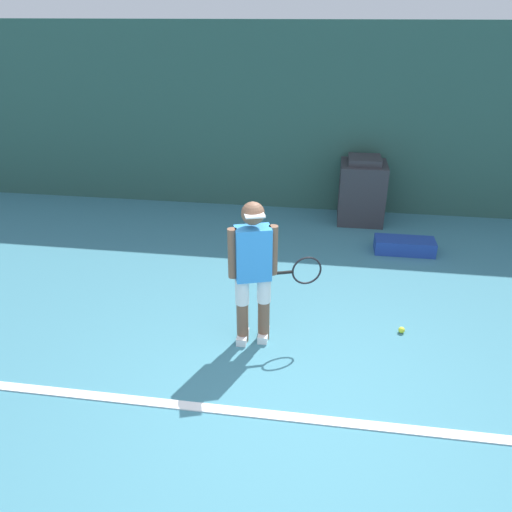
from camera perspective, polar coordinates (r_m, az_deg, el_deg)
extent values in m
plane|color=teal|center=(4.53, 4.29, -16.72)|extent=(24.00, 24.00, 0.00)
cube|color=#2D564C|center=(8.33, 7.40, 15.04)|extent=(24.00, 0.10, 2.96)
cube|color=white|center=(4.42, 4.14, -17.89)|extent=(21.60, 0.10, 0.01)
cylinder|color=brown|center=(5.13, -1.55, -7.54)|extent=(0.12, 0.12, 0.45)
cylinder|color=white|center=(4.94, -1.60, -4.04)|extent=(0.14, 0.14, 0.28)
cube|color=white|center=(5.24, -1.53, -9.22)|extent=(0.10, 0.24, 0.08)
cylinder|color=brown|center=(5.16, 0.88, -7.31)|extent=(0.12, 0.12, 0.45)
cylinder|color=white|center=(4.97, 0.91, -3.82)|extent=(0.14, 0.14, 0.28)
cube|color=white|center=(5.27, 0.87, -8.99)|extent=(0.10, 0.24, 0.08)
cube|color=#338CE0|center=(4.76, -0.35, 0.31)|extent=(0.39, 0.30, 0.54)
sphere|color=brown|center=(4.60, -0.37, 4.89)|extent=(0.22, 0.22, 0.22)
cube|color=white|center=(4.50, -0.15, 4.67)|extent=(0.21, 0.17, 0.02)
cylinder|color=brown|center=(4.73, -2.71, 0.30)|extent=(0.09, 0.09, 0.51)
cylinder|color=brown|center=(4.79, 1.97, 0.65)|extent=(0.09, 0.09, 0.51)
cylinder|color=black|center=(4.92, 3.08, -1.91)|extent=(0.20, 0.09, 0.03)
torus|color=black|center=(4.98, 5.82, -1.67)|extent=(0.30, 0.12, 0.31)
sphere|color=#D1E533|center=(5.57, 16.30, -8.11)|extent=(0.07, 0.07, 0.07)
cube|color=#333338|center=(8.17, 11.98, 7.13)|extent=(0.71, 0.72, 0.95)
cube|color=#333338|center=(8.01, 12.33, 10.66)|extent=(0.50, 0.50, 0.10)
cube|color=#1E3D99|center=(7.32, 16.60, 1.13)|extent=(0.82, 0.34, 0.20)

